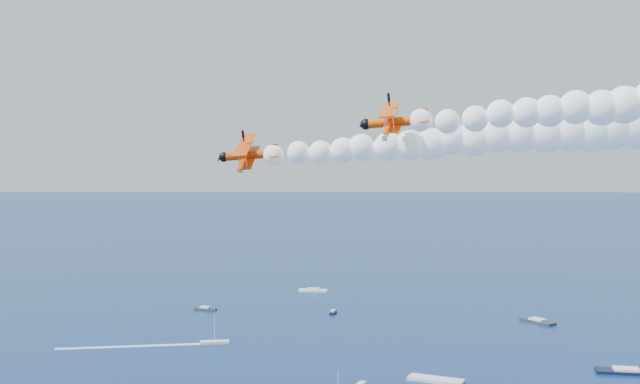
% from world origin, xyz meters
% --- Properties ---
extents(biplane_lead, '(9.52, 11.06, 7.45)m').
position_xyz_m(biplane_lead, '(5.43, 20.58, 55.35)').
color(biplane_lead, '#FA4D05').
extents(biplane_trail, '(9.95, 11.36, 7.89)m').
position_xyz_m(biplane_trail, '(-12.76, 20.46, 51.70)').
color(biplane_trail, '#E13E04').
extents(smoke_trail_trail, '(54.14, 37.67, 9.68)m').
position_xyz_m(smoke_trail_trail, '(12.02, 29.58, 53.68)').
color(smoke_trail_trail, white).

